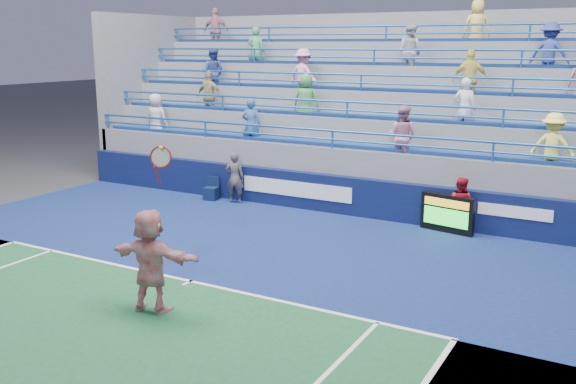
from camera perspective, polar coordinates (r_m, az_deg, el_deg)
The scene contains 8 objects.
ground at distance 13.44m, azimuth -8.66°, elevation -7.93°, with size 120.00×120.00×0.00m, color #333538.
sponsor_wall at distance 18.59m, azimuth 3.64°, elevation -0.13°, with size 18.00×0.32×1.10m.
bleacher_stand at distance 21.81m, azimuth 7.99°, elevation 4.40°, with size 18.00×5.60×6.13m.
serve_speed_board at distance 17.03m, azimuth 13.98°, elevation -1.90°, with size 1.44×0.42×1.00m.
judge_chair at distance 20.20m, azimuth -6.81°, elevation -0.06°, with size 0.48×0.48×0.72m.
tennis_player at distance 11.87m, azimuth -12.12°, elevation -5.97°, with size 1.84×0.77×3.09m.
line_judge at distance 19.65m, azimuth -4.75°, elevation 1.29°, with size 0.58×0.38×1.58m, color #141837.
ball_girl at distance 17.04m, azimuth 15.04°, elevation -1.14°, with size 0.71×0.56×1.47m, color #B11422.
Camera 1 is at (7.82, -9.83, 4.77)m, focal length 40.00 mm.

